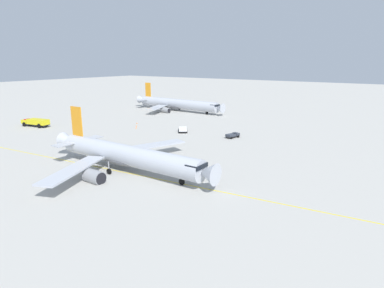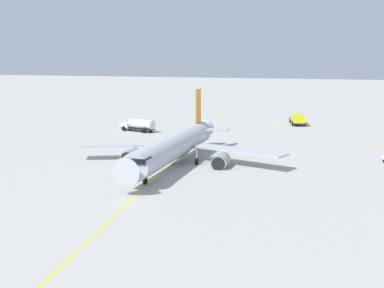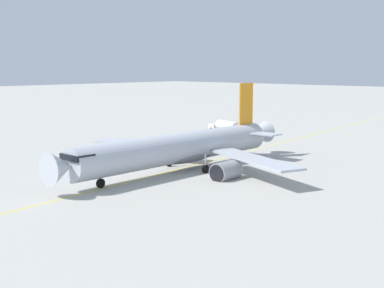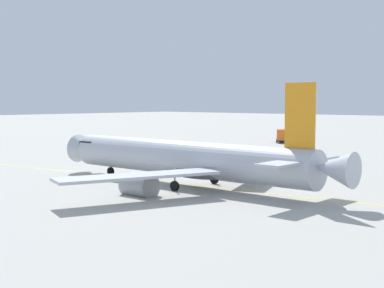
% 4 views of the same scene
% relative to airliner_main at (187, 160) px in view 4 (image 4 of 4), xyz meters
% --- Properties ---
extents(ground_plane, '(600.00, 600.00, 0.00)m').
position_rel_airliner_main_xyz_m(ground_plane, '(-1.74, -0.38, -2.94)').
color(ground_plane, '#ADAAA3').
extents(airliner_main, '(39.91, 36.40, 11.66)m').
position_rel_airliner_main_xyz_m(airliner_main, '(0.00, 0.00, 0.00)').
color(airliner_main, '#B2B7C1').
rests_on(airliner_main, ground_plane).
extents(ops_pickup_truck, '(2.71, 5.35, 1.41)m').
position_rel_airliner_main_xyz_m(ops_pickup_truck, '(16.49, -52.36, -2.13)').
color(ops_pickup_truck, '#232326').
rests_on(ops_pickup_truck, ground_plane).
extents(catering_truck_truck, '(5.90, 7.67, 3.10)m').
position_rel_airliner_main_xyz_m(catering_truck_truck, '(27.11, -62.75, -1.28)').
color(catering_truck_truck, '#232326').
rests_on(catering_truck_truck, ground_plane).
extents(taxiway_centreline, '(187.39, 21.56, 0.01)m').
position_rel_airliner_main_xyz_m(taxiway_centreline, '(-1.35, -1.21, -2.94)').
color(taxiway_centreline, yellow).
rests_on(taxiway_centreline, ground_plane).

